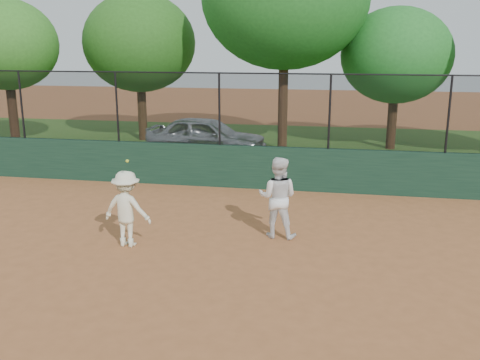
% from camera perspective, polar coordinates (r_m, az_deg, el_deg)
% --- Properties ---
extents(ground, '(80.00, 80.00, 0.00)m').
position_cam_1_polar(ground, '(9.66, -7.23, -9.90)').
color(ground, '#A66035').
rests_on(ground, ground).
extents(back_wall, '(26.00, 0.20, 1.20)m').
position_cam_1_polar(back_wall, '(15.00, -0.29, 1.44)').
color(back_wall, '#1B3C29').
rests_on(back_wall, ground).
extents(grass_strip, '(36.00, 12.00, 0.01)m').
position_cam_1_polar(grass_strip, '(20.92, 2.86, 3.44)').
color(grass_strip, '#2A5019').
rests_on(grass_strip, ground).
extents(parked_car, '(4.36, 1.92, 1.46)m').
position_cam_1_polar(parked_car, '(19.13, -3.62, 4.62)').
color(parked_car, '#A1A6AA').
rests_on(parked_car, ground).
extents(player_second, '(0.88, 0.71, 1.70)m').
position_cam_1_polar(player_second, '(11.12, 4.04, -1.86)').
color(player_second, white).
rests_on(player_second, ground).
extents(player_main, '(1.05, 0.74, 1.86)m').
position_cam_1_polar(player_main, '(10.85, -11.98, -3.02)').
color(player_main, '#F1EFCC').
rests_on(player_main, ground).
extents(fence_assembly, '(26.00, 0.06, 2.00)m').
position_cam_1_polar(fence_assembly, '(14.73, -0.41, 7.66)').
color(fence_assembly, black).
rests_on(fence_assembly, back_wall).
extents(tree_0, '(3.91, 3.55, 5.61)m').
position_cam_1_polar(tree_0, '(22.34, -23.70, 13.06)').
color(tree_0, '#402717').
rests_on(tree_0, ground).
extents(tree_1, '(4.59, 4.17, 5.97)m').
position_cam_1_polar(tree_1, '(22.76, -10.71, 14.16)').
color(tree_1, '#482E19').
rests_on(tree_1, ground).
extents(tree_3, '(4.11, 3.74, 5.30)m').
position_cam_1_polar(tree_3, '(21.20, 16.35, 12.60)').
color(tree_3, '#422816').
rests_on(tree_3, ground).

